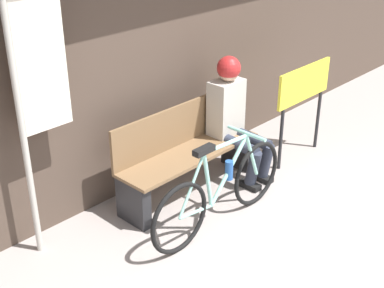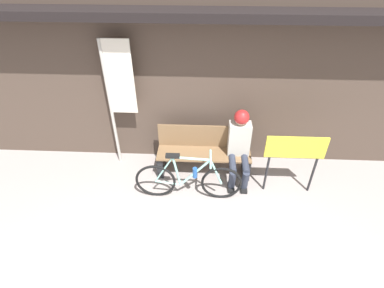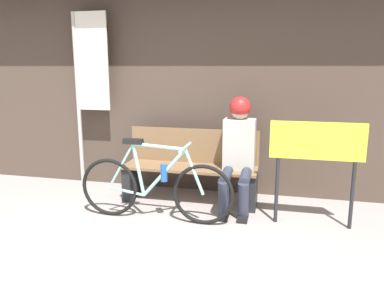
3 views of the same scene
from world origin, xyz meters
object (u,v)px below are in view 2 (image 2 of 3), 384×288
bicycle (188,180)px  signboard (295,152)px  person_seated (240,143)px  banner_pole (117,89)px  park_bench_near (204,153)px

bicycle → signboard: size_ratio=1.56×
person_seated → banner_pole: size_ratio=0.56×
park_bench_near → person_seated: bearing=-11.2°
park_bench_near → banner_pole: bearing=171.6°
park_bench_near → person_seated: person_seated is taller
park_bench_near → signboard: size_ratio=1.48×
park_bench_near → person_seated: size_ratio=1.24×
bicycle → person_seated: 0.99m
bicycle → banner_pole: (-1.13, 0.83, 1.06)m
banner_pole → signboard: 2.81m
park_bench_near → person_seated: (0.55, -0.11, 0.31)m
banner_pole → signboard: bearing=-12.7°
signboard → banner_pole: bearing=167.3°
signboard → park_bench_near: bearing=163.1°
person_seated → banner_pole: banner_pole is taller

